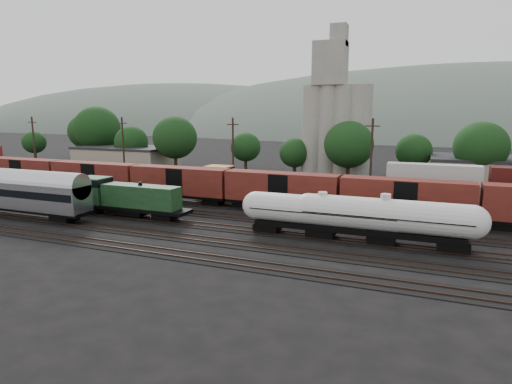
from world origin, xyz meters
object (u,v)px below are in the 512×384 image
at_px(green_locomotive, 121,197).
at_px(passenger_coach, 4,188).
at_px(tank_car_a, 322,213).
at_px(orange_locomotive, 247,183).
at_px(grain_silo, 335,121).

distance_m(green_locomotive, passenger_coach, 14.90).
bearing_deg(green_locomotive, tank_car_a, 0.00).
relative_size(orange_locomotive, grain_silo, 0.64).
height_order(tank_car_a, grain_silo, grain_silo).
height_order(green_locomotive, orange_locomotive, orange_locomotive).
height_order(green_locomotive, grain_silo, grain_silo).
height_order(tank_car_a, orange_locomotive, orange_locomotive).
bearing_deg(passenger_coach, green_locomotive, 19.65).
height_order(passenger_coach, orange_locomotive, passenger_coach).
xyz_separation_m(passenger_coach, grain_silo, (32.22, 46.00, 7.73)).
distance_m(passenger_coach, orange_locomotive, 31.85).
height_order(green_locomotive, passenger_coach, passenger_coach).
relative_size(green_locomotive, tank_car_a, 0.96).
xyz_separation_m(green_locomotive, passenger_coach, (-14.00, -5.00, 0.96)).
bearing_deg(tank_car_a, grain_silo, 99.98).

